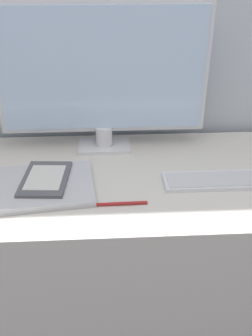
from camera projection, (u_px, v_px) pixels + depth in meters
desk at (119, 265)px, 1.31m from camera, size 1.29×0.57×0.74m
monitor at (102, 76)px, 1.15m from camera, size 0.66×0.11×0.47m
keyboard at (212, 181)px, 1.08m from camera, size 0.28×0.10×0.01m
laptop at (37, 187)px, 1.05m from camera, size 0.33×0.25×0.02m
ereader at (45, 178)px, 1.06m from camera, size 0.14×0.19×0.01m
pen at (121, 204)px, 0.99m from camera, size 0.15×0.01×0.01m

